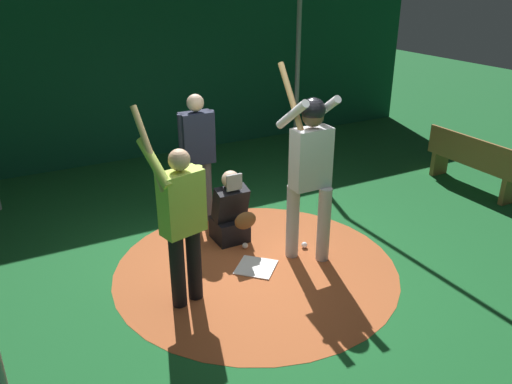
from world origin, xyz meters
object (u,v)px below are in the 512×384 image
Objects in this scene: baseball_0 at (304,245)px; baseball_2 at (245,246)px; umpire at (198,153)px; bench at (472,162)px; home_plate at (256,267)px; catcher at (231,214)px; baseball_1 at (232,232)px; batter at (310,164)px; visitor at (182,218)px.

baseball_2 is (-0.33, -0.65, 0.00)m from baseball_0.
umpire is 1.11× the size of bench.
umpire reaches higher than home_plate.
catcher reaches higher than home_plate.
baseball_1 is at bearing -95.30° from bench.
bench reaches higher than baseball_0.
home_plate is 1.34m from batter.
baseball_1 and baseball_2 have the same top height.
visitor is at bearing -78.60° from baseball_0.
bench is (0.93, 4.12, -0.54)m from umpire.
home_plate is 5.68× the size of baseball_2.
baseball_0 is 1.00× the size of baseball_1.
batter reaches higher than visitor.
visitor reaches higher than catcher.
umpire reaches higher than bench.
catcher is 0.55× the size of umpire.
umpire reaches higher than baseball_1.
umpire reaches higher than baseball_0.
home_plate is 0.44× the size of catcher.
batter is 1.59m from visitor.
batter is 1.67m from umpire.
visitor is (1.63, -0.83, -0.02)m from umpire.
baseball_0 is (-0.18, 0.10, -1.14)m from batter.
catcher reaches higher than baseball_0.
bench is (-0.55, 3.39, -0.74)m from batter.
catcher is 0.36m from baseball_1.
visitor is 1.52m from baseball_2.
umpire reaches higher than baseball_2.
home_plate is at bearing -95.44° from batter.
baseball_0 is at bearing 32.59° from umpire.
bench reaches higher than baseball_2.
catcher is 12.80× the size of baseball_1.
batter is 30.16× the size of baseball_0.
catcher is at bearing -142.03° from batter.
bench is at bearing 84.70° from baseball_1.
home_plate is 1.72m from umpire.
catcher is 0.94m from umpire.
baseball_0 is (0.59, 0.70, -0.33)m from catcher.
visitor is at bearing -43.90° from baseball_1.
batter is 1.11× the size of visitor.
umpire is at bearing -147.41° from baseball_0.
batter is at bearing 37.97° from catcher.
bench is 21.21× the size of baseball_2.
baseball_2 is (0.26, 0.06, -0.33)m from catcher.
baseball_2 is at bearing 109.25° from visitor.
baseball_2 is at bearing 12.14° from catcher.
catcher is (-0.78, -0.60, -0.81)m from batter.
visitor is 27.28× the size of baseball_1.
batter is 30.16× the size of baseball_1.
home_plate is at bearing -83.07° from bench.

